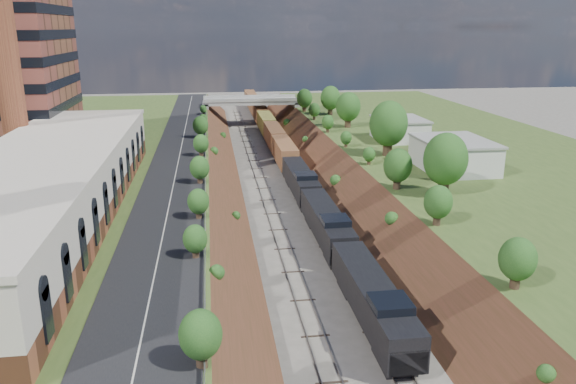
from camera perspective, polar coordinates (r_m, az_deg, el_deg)
name	(u,v)px	position (r m, az deg, el deg)	size (l,w,h in m)	color
platform_left	(55,186)	(87.54, -22.55, 0.59)	(44.00, 180.00, 5.00)	#3E5724
platform_right	(487,170)	(95.13, 19.54, 2.10)	(44.00, 180.00, 5.00)	#3E5724
embankment_left	(210,196)	(85.29, -7.94, -0.42)	(7.07, 180.00, 7.07)	brown
embankment_right	(352,191)	(87.96, 6.53, 0.15)	(7.07, 180.00, 7.07)	brown
rail_left_track	(265,193)	(85.63, -2.32, -0.15)	(1.58, 180.00, 0.18)	gray
rail_right_track	(299,192)	(86.26, 1.12, -0.01)	(1.58, 180.00, 0.18)	gray
road	(178,165)	(84.12, -11.14, 2.75)	(8.00, 180.00, 0.10)	black
guardrail	(206,161)	(83.67, -8.36, 3.16)	(0.10, 171.00, 0.70)	#99999E
commercial_building	(45,185)	(64.22, -23.47, 0.62)	(14.30, 62.30, 7.00)	brown
smokestack	(1,23)	(81.76, -27.12, 15.06)	(3.20, 3.20, 40.00)	brown
overpass	(251,107)	(145.40, -3.77, 8.66)	(24.50, 8.30, 7.40)	gray
white_building_near	(454,155)	(83.02, 16.47, 3.58)	(9.00, 12.00, 4.00)	silver
white_building_far	(399,130)	(102.92, 11.25, 6.22)	(8.00, 10.00, 3.60)	silver
tree_right_large	(446,160)	(69.22, 15.71, 3.19)	(5.25, 5.25, 7.61)	#473323
tree_left_crest	(199,257)	(45.22, -9.02, -6.51)	(2.45, 2.45, 3.55)	#473323
freight_train	(275,137)	(116.23, -1.34, 5.58)	(3.06, 155.83, 4.57)	black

